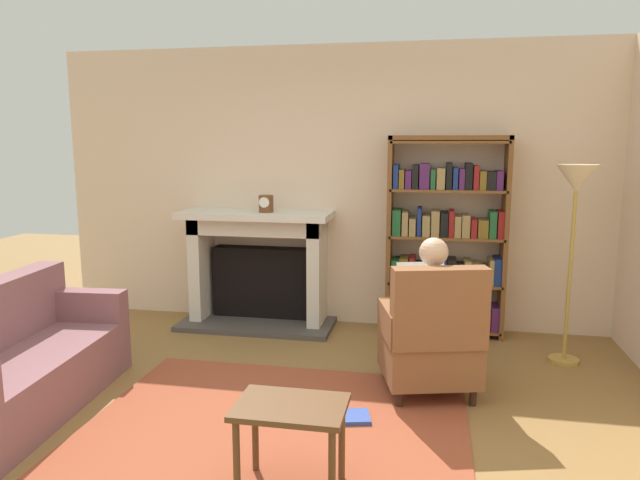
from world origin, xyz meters
The scene contains 12 objects.
ground centered at (0.00, 0.00, 0.00)m, with size 14.00×14.00×0.00m, color olive.
back_wall centered at (0.00, 2.55, 1.35)m, with size 5.60×0.10×2.70m, color beige.
area_rug centered at (0.00, 0.30, 0.01)m, with size 2.40×1.80×0.01m, color #99462C.
fireplace centered at (-0.72, 2.30, 0.60)m, with size 1.50×0.64×1.13m.
mantel_clock centered at (-0.61, 2.20, 1.21)m, with size 0.14×0.14×0.16m.
bookshelf centered at (1.07, 2.33, 0.89)m, with size 1.08×0.32×1.85m.
armchair_reading centered at (0.96, 0.90, 0.42)m, with size 0.78×0.76×0.97m.
seated_reader centered at (0.93, 1.01, 0.62)m, with size 0.45×0.58×1.14m.
sofa_floral centered at (-1.76, 0.14, 0.32)m, with size 0.85×1.75×0.85m.
side_table centered at (0.26, -0.42, 0.41)m, with size 0.56×0.39×0.48m.
scattered_books centered at (0.36, 0.42, 0.03)m, with size 0.47×0.25×0.03m.
floor_lamp centered at (2.04, 1.77, 1.37)m, with size 0.32×0.32×1.62m.
Camera 1 is at (0.92, -3.09, 1.78)m, focal length 32.65 mm.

